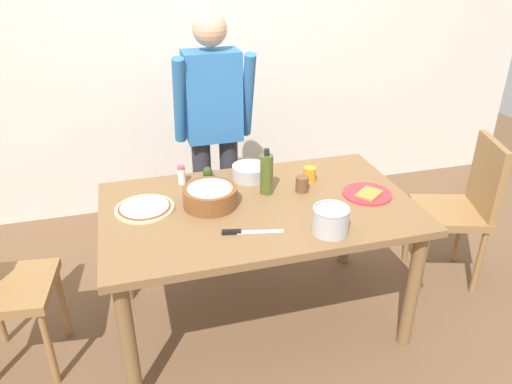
# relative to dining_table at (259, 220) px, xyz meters

# --- Properties ---
(ground) EXTENTS (8.00, 8.00, 0.00)m
(ground) POSITION_rel_dining_table_xyz_m (0.00, 0.00, -0.67)
(ground) COLOR brown
(wall_back) EXTENTS (5.60, 0.10, 2.60)m
(wall_back) POSITION_rel_dining_table_xyz_m (0.00, 1.60, 0.63)
(wall_back) COLOR silver
(wall_back) RESTS_ON ground
(dining_table) EXTENTS (1.60, 0.96, 0.76)m
(dining_table) POSITION_rel_dining_table_xyz_m (0.00, 0.00, 0.00)
(dining_table) COLOR brown
(dining_table) RESTS_ON ground
(person_cook) EXTENTS (0.49, 0.25, 1.62)m
(person_cook) POSITION_rel_dining_table_xyz_m (-0.08, 0.76, 0.27)
(person_cook) COLOR #2D2D38
(person_cook) RESTS_ON ground
(chair_wooden_right) EXTENTS (0.50, 0.50, 0.95)m
(chair_wooden_right) POSITION_rel_dining_table_xyz_m (1.32, 0.06, -0.13)
(chair_wooden_right) COLOR olive
(chair_wooden_right) RESTS_ON ground
(pizza_raw_on_board) EXTENTS (0.30, 0.30, 0.02)m
(pizza_raw_on_board) POSITION_rel_dining_table_xyz_m (-0.57, 0.11, 0.10)
(pizza_raw_on_board) COLOR beige
(pizza_raw_on_board) RESTS_ON dining_table
(plate_with_slice) EXTENTS (0.26, 0.26, 0.02)m
(plate_with_slice) POSITION_rel_dining_table_xyz_m (0.59, -0.05, 0.10)
(plate_with_slice) COLOR red
(plate_with_slice) RESTS_ON dining_table
(popcorn_bowl) EXTENTS (0.28, 0.28, 0.11)m
(popcorn_bowl) POSITION_rel_dining_table_xyz_m (-0.24, 0.06, 0.15)
(popcorn_bowl) COLOR brown
(popcorn_bowl) RESTS_ON dining_table
(mixing_bowl_steel) EXTENTS (0.20, 0.20, 0.08)m
(mixing_bowl_steel) POSITION_rel_dining_table_xyz_m (0.04, 0.32, 0.13)
(mixing_bowl_steel) COLOR #B7B7BC
(mixing_bowl_steel) RESTS_ON dining_table
(olive_oil_bottle) EXTENTS (0.07, 0.07, 0.26)m
(olive_oil_bottle) POSITION_rel_dining_table_xyz_m (0.08, 0.12, 0.20)
(olive_oil_bottle) COLOR #47561E
(olive_oil_bottle) RESTS_ON dining_table
(steel_pot) EXTENTS (0.17, 0.17, 0.13)m
(steel_pot) POSITION_rel_dining_table_xyz_m (0.25, -0.34, 0.16)
(steel_pot) COLOR #B7B7BC
(steel_pot) RESTS_ON dining_table
(cup_orange) EXTENTS (0.07, 0.07, 0.08)m
(cup_orange) POSITION_rel_dining_table_xyz_m (0.35, 0.19, 0.13)
(cup_orange) COLOR orange
(cup_orange) RESTS_ON dining_table
(cup_small_brown) EXTENTS (0.07, 0.07, 0.08)m
(cup_small_brown) POSITION_rel_dining_table_xyz_m (0.27, 0.09, 0.13)
(cup_small_brown) COLOR brown
(cup_small_brown) RESTS_ON dining_table
(salt_shaker) EXTENTS (0.04, 0.04, 0.11)m
(salt_shaker) POSITION_rel_dining_table_xyz_m (-0.35, 0.36, 0.14)
(salt_shaker) COLOR white
(salt_shaker) RESTS_ON dining_table
(chef_knife) EXTENTS (0.29, 0.08, 0.02)m
(chef_knife) POSITION_rel_dining_table_xyz_m (-0.14, -0.25, 0.10)
(chef_knife) COLOR silver
(chef_knife) RESTS_ON dining_table
(avocado) EXTENTS (0.06, 0.06, 0.07)m
(avocado) POSITION_rel_dining_table_xyz_m (-0.19, 0.39, 0.13)
(avocado) COLOR #2D4219
(avocado) RESTS_ON dining_table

